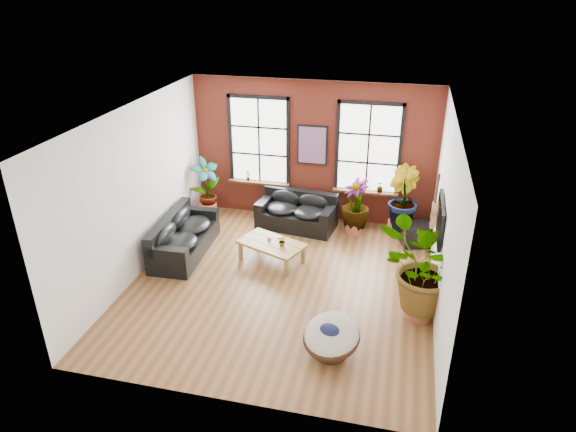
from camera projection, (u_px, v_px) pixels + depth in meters
The scene contains 19 objects.
room at pixel (283, 203), 9.86m from camera, with size 6.04×6.54×3.54m.
sofa_back at pixel (297, 212), 12.66m from camera, with size 1.99×1.16×0.86m.
sofa_left at pixel (182, 237), 11.47m from camera, with size 1.01×2.24×0.87m.
coffee_table at pixel (272, 245), 11.14m from camera, with size 1.60×1.27×0.54m.
papasan_chair at pixel (331, 337), 8.40m from camera, with size 1.23×1.23×0.71m.
poster at pixel (312, 145), 12.43m from camera, with size 0.74×0.06×0.98m.
tv_wall_unit at pixel (438, 218), 9.74m from camera, with size 0.13×1.86×1.20m.
media_box at pixel (416, 234), 11.87m from camera, with size 0.75×0.69×0.52m.
pot_back_left at pixel (207, 210), 13.26m from camera, with size 0.55×0.55×0.37m.
pot_back_right at pixel (397, 227), 12.38m from camera, with size 0.56×0.56×0.35m.
pot_right_wall at pixel (419, 309), 9.40m from camera, with size 0.50×0.50×0.36m.
pot_mid at pixel (354, 227), 12.45m from camera, with size 0.46×0.46×0.33m.
floor_plant_back_left at pixel (206, 185), 12.96m from camera, with size 0.76×0.51×1.44m, color #0F391C.
floor_plant_back_right at pixel (401, 199), 12.07m from camera, with size 0.85×0.69×1.55m, color #0F391C.
floor_plant_right_wall at pixel (424, 271), 9.02m from camera, with size 1.53×1.33×1.70m, color #0F391C.
floor_plant_mid at pixel (356, 204), 12.21m from camera, with size 0.69×0.69×1.24m, color #0F391C.
table_plant at pixel (282, 241), 10.94m from camera, with size 0.21×0.19×0.24m, color #0F391C.
sill_plant_left at pixel (248, 175), 13.12m from camera, with size 0.14×0.10×0.27m, color #0F391C.
sill_plant_right at pixel (380, 187), 12.43m from camera, with size 0.15×0.15×0.27m, color #0F391C.
Camera 1 is at (2.16, -8.58, 5.80)m, focal length 32.00 mm.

